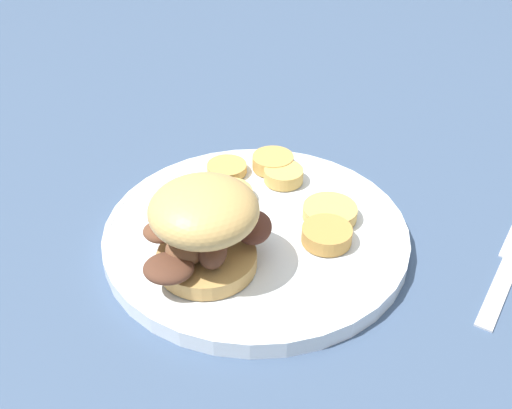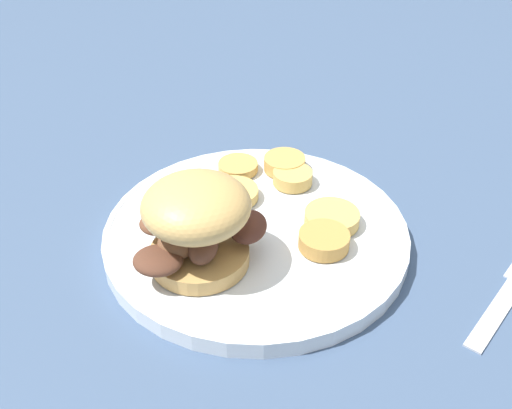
% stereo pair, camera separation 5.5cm
% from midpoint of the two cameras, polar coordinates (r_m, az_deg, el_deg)
% --- Properties ---
extents(ground_plane, '(4.00, 4.00, 0.00)m').
position_cam_midpoint_polar(ground_plane, '(0.58, 2.73, -3.55)').
color(ground_plane, '#3D5170').
extents(dinner_plate, '(0.29, 0.29, 0.02)m').
position_cam_midpoint_polar(dinner_plate, '(0.57, 2.76, -2.77)').
color(dinner_plate, white).
rests_on(dinner_plate, ground_plane).
extents(sandwich, '(0.14, 0.10, 0.08)m').
position_cam_midpoint_polar(sandwich, '(0.50, -2.57, -1.85)').
color(sandwich, tan).
rests_on(sandwich, dinner_plate).
extents(potato_round_0, '(0.05, 0.05, 0.01)m').
position_cam_midpoint_polar(potato_round_0, '(0.60, 0.43, 0.99)').
color(potato_round_0, tan).
rests_on(potato_round_0, dinner_plate).
extents(potato_round_1, '(0.04, 0.04, 0.01)m').
position_cam_midpoint_polar(potato_round_1, '(0.64, 0.73, 3.55)').
color(potato_round_1, tan).
rests_on(potato_round_1, dinner_plate).
extents(potato_round_2, '(0.04, 0.04, 0.01)m').
position_cam_midpoint_polar(potato_round_2, '(0.65, 5.19, 3.84)').
color(potato_round_2, tan).
rests_on(potato_round_2, dinner_plate).
extents(potato_round_3, '(0.05, 0.05, 0.01)m').
position_cam_midpoint_polar(potato_round_3, '(0.57, 9.99, -1.36)').
color(potato_round_3, tan).
rests_on(potato_round_3, dinner_plate).
extents(potato_round_4, '(0.04, 0.04, 0.01)m').
position_cam_midpoint_polar(potato_round_4, '(0.62, 6.05, 2.50)').
color(potato_round_4, tan).
rests_on(potato_round_4, dinner_plate).
extents(potato_round_5, '(0.05, 0.05, 0.01)m').
position_cam_midpoint_polar(potato_round_5, '(0.55, 9.38, -3.50)').
color(potato_round_5, '#BC8942').
rests_on(potato_round_5, dinner_plate).
extents(fork, '(0.15, 0.06, 0.00)m').
position_cam_midpoint_polar(fork, '(0.58, 25.58, -7.68)').
color(fork, silver).
rests_on(fork, ground_plane).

